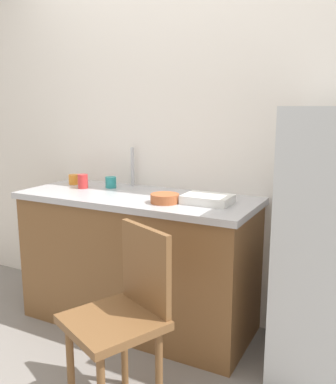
{
  "coord_description": "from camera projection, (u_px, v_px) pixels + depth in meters",
  "views": [
    {
      "loc": [
        1.25,
        -1.59,
        1.44
      ],
      "look_at": [
        0.12,
        0.6,
        0.93
      ],
      "focal_mm": 39.19,
      "sensor_mm": 36.0,
      "label": 1
    }
  ],
  "objects": [
    {
      "name": "terracotta_bowl",
      "position": [
        165.0,
        198.0,
        2.45
      ],
      "size": [
        0.17,
        0.17,
        0.05
      ],
      "primitive_type": "cylinder",
      "color": "#B25B33",
      "rests_on": "countertop"
    },
    {
      "name": "faucet",
      "position": [
        132.0,
        167.0,
        2.96
      ],
      "size": [
        0.02,
        0.02,
        0.27
      ],
      "primitive_type": "cylinder",
      "color": "#B7B7BC",
      "rests_on": "countertop"
    },
    {
      "name": "ground_plane",
      "position": [
        96.0,
        381.0,
        2.23
      ],
      "size": [
        8.0,
        8.0,
        0.0
      ],
      "primitive_type": "plane",
      "color": "gray"
    },
    {
      "name": "back_wall",
      "position": [
        179.0,
        125.0,
        2.84
      ],
      "size": [
        4.8,
        0.1,
        2.63
      ],
      "primitive_type": "cube",
      "color": "white",
      "rests_on": "ground_plane"
    },
    {
      "name": "countertop",
      "position": [
        137.0,
        198.0,
        2.69
      ],
      "size": [
        1.55,
        0.64,
        0.04
      ],
      "primitive_type": "cube",
      "color": "#B7B7BC",
      "rests_on": "cabinet_base"
    },
    {
      "name": "cup_orange",
      "position": [
        74.0,
        179.0,
        3.04
      ],
      "size": [
        0.07,
        0.07,
        0.07
      ],
      "primitive_type": "cylinder",
      "color": "orange",
      "rests_on": "countertop"
    },
    {
      "name": "chair",
      "position": [
        124.0,
        312.0,
        1.94
      ],
      "size": [
        0.53,
        0.53,
        0.89
      ],
      "rotation": [
        0.0,
        0.0,
        -0.43
      ],
      "color": "brown",
      "rests_on": "ground_plane"
    },
    {
      "name": "cup_red",
      "position": [
        83.0,
        181.0,
        2.89
      ],
      "size": [
        0.07,
        0.07,
        0.1
      ],
      "primitive_type": "cylinder",
      "color": "red",
      "rests_on": "countertop"
    },
    {
      "name": "cup_teal",
      "position": [
        111.0,
        182.0,
        2.91
      ],
      "size": [
        0.08,
        0.08,
        0.08
      ],
      "primitive_type": "cylinder",
      "color": "teal",
      "rests_on": "countertop"
    },
    {
      "name": "dish_tray",
      "position": [
        208.0,
        199.0,
        2.44
      ],
      "size": [
        0.28,
        0.2,
        0.05
      ],
      "primitive_type": "cube",
      "color": "white",
      "rests_on": "countertop"
    },
    {
      "name": "cabinet_base",
      "position": [
        138.0,
        263.0,
        2.77
      ],
      "size": [
        1.51,
        0.6,
        0.84
      ],
      "primitive_type": "cube",
      "color": "brown",
      "rests_on": "ground_plane"
    }
  ]
}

